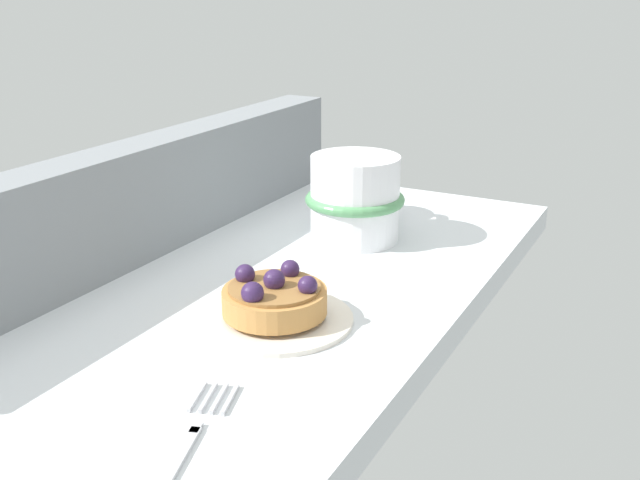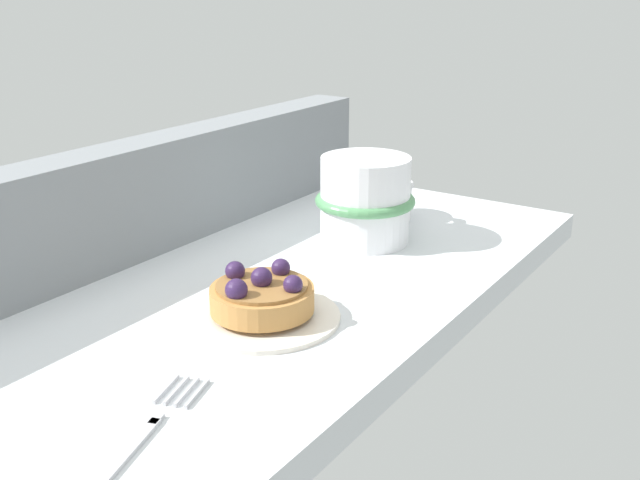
{
  "view_description": "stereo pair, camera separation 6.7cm",
  "coord_description": "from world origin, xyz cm",
  "px_view_note": "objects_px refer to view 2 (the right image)",
  "views": [
    {
      "loc": [
        -52.68,
        -32.63,
        25.76
      ],
      "look_at": [
        3.35,
        -3.34,
        3.35
      ],
      "focal_mm": 42.2,
      "sensor_mm": 36.0,
      "label": 1
    },
    {
      "loc": [
        -49.27,
        -38.39,
        25.76
      ],
      "look_at": [
        3.35,
        -3.34,
        3.35
      ],
      "focal_mm": 42.2,
      "sensor_mm": 36.0,
      "label": 2
    }
  ],
  "objects_px": {
    "coffee_mug": "(366,199)",
    "sugar_bowl": "(387,199)",
    "dessert_fork": "(136,441)",
    "dessert_plate": "(263,315)",
    "raspberry_tart": "(262,295)"
  },
  "relations": [
    {
      "from": "coffee_mug",
      "to": "sugar_bowl",
      "type": "xyz_separation_m",
      "value": [
        0.07,
        0.02,
        -0.02
      ]
    },
    {
      "from": "coffee_mug",
      "to": "sugar_bowl",
      "type": "relative_size",
      "value": 2.08
    },
    {
      "from": "dessert_fork",
      "to": "sugar_bowl",
      "type": "xyz_separation_m",
      "value": [
        0.46,
        0.09,
        0.02
      ]
    },
    {
      "from": "dessert_fork",
      "to": "sugar_bowl",
      "type": "bearing_deg",
      "value": 10.73
    },
    {
      "from": "sugar_bowl",
      "to": "dessert_fork",
      "type": "bearing_deg",
      "value": -169.27
    },
    {
      "from": "dessert_plate",
      "to": "dessert_fork",
      "type": "distance_m",
      "value": 0.18
    },
    {
      "from": "raspberry_tart",
      "to": "coffee_mug",
      "type": "relative_size",
      "value": 0.61
    },
    {
      "from": "dessert_plate",
      "to": "dessert_fork",
      "type": "xyz_separation_m",
      "value": [
        -0.17,
        -0.04,
        -0.0
      ]
    },
    {
      "from": "raspberry_tart",
      "to": "dessert_plate",
      "type": "bearing_deg",
      "value": -43.87
    },
    {
      "from": "dessert_fork",
      "to": "coffee_mug",
      "type": "bearing_deg",
      "value": 10.42
    },
    {
      "from": "coffee_mug",
      "to": "raspberry_tart",
      "type": "bearing_deg",
      "value": -172.53
    },
    {
      "from": "raspberry_tart",
      "to": "dessert_fork",
      "type": "distance_m",
      "value": 0.18
    },
    {
      "from": "sugar_bowl",
      "to": "dessert_plate",
      "type": "bearing_deg",
      "value": -171.2
    },
    {
      "from": "raspberry_tart",
      "to": "dessert_fork",
      "type": "height_order",
      "value": "raspberry_tart"
    },
    {
      "from": "raspberry_tart",
      "to": "coffee_mug",
      "type": "distance_m",
      "value": 0.21
    }
  ]
}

